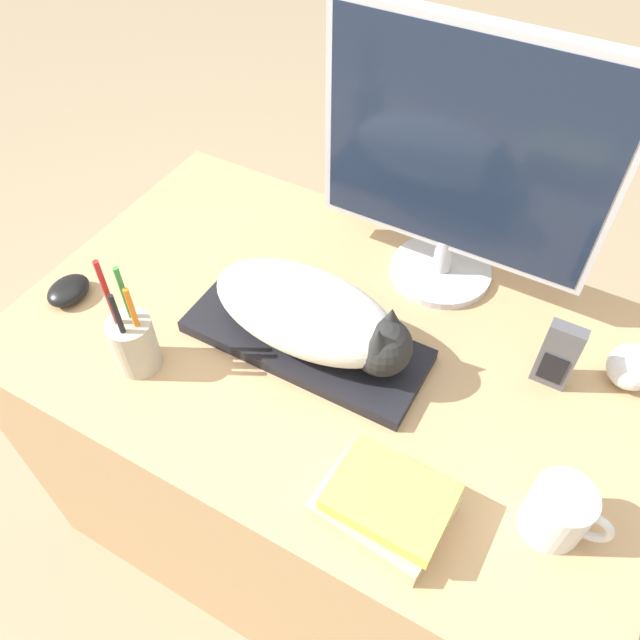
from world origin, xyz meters
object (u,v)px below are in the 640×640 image
Objects in this scene: pen_cup at (134,342)px; keyboard at (305,341)px; computer_mouse at (68,290)px; phone at (558,356)px; coffee_mug at (560,512)px; baseball at (632,367)px; cat at (314,315)px; book_stack at (386,503)px; monitor at (462,160)px.

keyboard is at bearing 37.26° from pen_cup.
phone reaches higher than computer_mouse.
phone is (-0.08, 0.25, 0.02)m from coffee_mug.
baseball is (0.04, 0.31, -0.01)m from coffee_mug.
keyboard is at bearing 180.00° from cat.
baseball is 0.48m from book_stack.
monitor reaches higher than phone.
monitor is 0.62m from pen_cup.
computer_mouse is 0.88m from phone.
cat is at bearing -160.54° from phone.
monitor is 3.73× the size of phone.
pen_cup reaches higher than coffee_mug.
pen_cup reaches higher than phone.
monitor is (0.14, 0.28, 0.25)m from keyboard.
pen_cup reaches higher than book_stack.
coffee_mug reaches higher than book_stack.
computer_mouse is at bearing -165.51° from keyboard.
cat is at bearing -158.30° from baseball.
monitor is at bearing 34.12° from computer_mouse.
computer_mouse is at bearing 172.11° from book_stack.
pen_cup is (-0.25, -0.17, -0.03)m from cat.
pen_cup is at bearing -144.85° from cat.
phone is (0.25, -0.15, -0.20)m from monitor.
monitor is at bearing 63.64° from keyboard.
pen_cup is at bearing -142.74° from keyboard.
cat is at bearing -0.00° from keyboard.
phone is 0.71× the size of book_stack.
cat is 0.40m from phone.
phone is (0.84, 0.25, 0.05)m from computer_mouse.
computer_mouse is 1.00m from baseball.
baseball is at bearing 26.59° from pen_cup.
coffee_mug is (0.91, -0.00, 0.03)m from computer_mouse.
phone is at bearing -30.39° from monitor.
pen_cup is (-0.23, -0.17, 0.05)m from keyboard.
book_stack is (-0.25, -0.41, -0.01)m from baseball.
baseball reaches higher than keyboard.
phone is at bearing -151.38° from baseball.
book_stack is at bearing -7.89° from computer_mouse.
computer_mouse is 0.64× the size of phone.
baseball is (0.37, -0.09, -0.22)m from monitor.
keyboard is 0.33m from book_stack.
coffee_mug is 1.50× the size of baseball.
monitor reaches higher than baseball.
pen_cup is 0.69m from phone.
coffee_mug is at bearing -13.86° from keyboard.
keyboard is at bearing -161.38° from phone.
keyboard is 3.62× the size of coffee_mug.
baseball is (0.95, 0.31, 0.02)m from computer_mouse.
baseball is (0.49, 0.19, -0.05)m from cat.
monitor is 6.33× the size of baseball.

